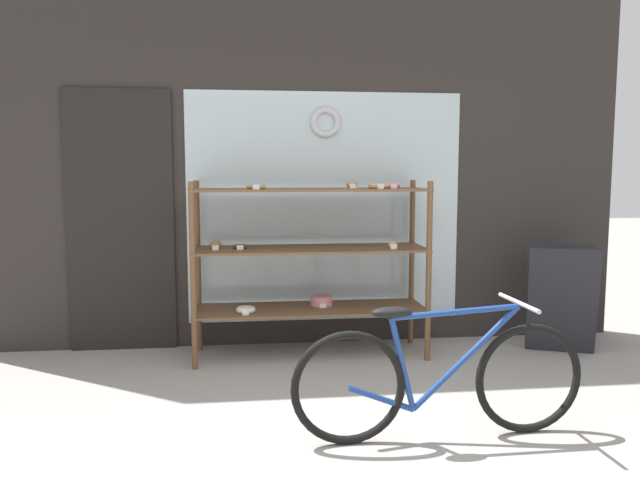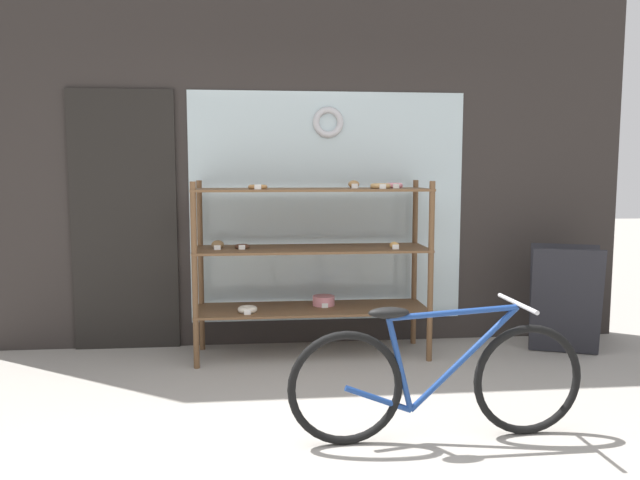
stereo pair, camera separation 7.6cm
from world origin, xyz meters
name	(u,v)px [view 2 (the right image)]	position (x,y,z in m)	size (l,w,h in m)	color
ground_plane	(341,476)	(0.00, 0.00, 0.00)	(30.00, 30.00, 0.00)	gray
storefront_facade	(299,117)	(-0.03, 2.39, 1.90)	(5.49, 0.13, 3.91)	#2D2826
display_case	(312,252)	(0.04, 1.98, 0.82)	(1.81, 0.54, 1.38)	brown
bicycle	(437,379)	(0.57, 0.36, 0.34)	(1.64, 0.46, 0.75)	black
sandwich_board	(565,300)	(2.05, 1.84, 0.43)	(0.63, 0.55, 0.86)	#232328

